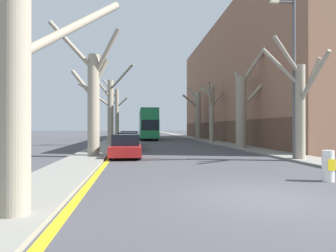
{
  "coord_description": "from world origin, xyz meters",
  "views": [
    {
      "loc": [
        -3.29,
        -7.32,
        1.81
      ],
      "look_at": [
        0.97,
        30.83,
        1.96
      ],
      "focal_mm": 32.0,
      "sensor_mm": 36.0,
      "label": 1
    }
  ],
  "objects_px": {
    "street_tree_right_1": "(242,107)",
    "traffic_bollard": "(328,166)",
    "street_tree_right_3": "(197,113)",
    "lamp_post": "(292,72)",
    "street_tree_right_2": "(212,111)",
    "parked_car_0": "(126,147)",
    "street_tree_left_1": "(93,98)",
    "double_decker_bus": "(148,123)",
    "street_tree_left_2": "(110,109)",
    "parked_car_1": "(128,141)",
    "parked_car_2": "(129,139)",
    "street_tree_right_0": "(299,104)",
    "street_tree_left_0": "(21,57)",
    "street_tree_left_3": "(116,113)"
  },
  "relations": [
    {
      "from": "street_tree_right_1",
      "to": "traffic_bollard",
      "type": "bearing_deg",
      "value": -99.84
    },
    {
      "from": "street_tree_right_3",
      "to": "lamp_post",
      "type": "xyz_separation_m",
      "value": [
        -0.46,
        -26.81,
        1.04
      ]
    },
    {
      "from": "street_tree_right_1",
      "to": "lamp_post",
      "type": "relative_size",
      "value": 0.98
    },
    {
      "from": "lamp_post",
      "to": "street_tree_right_3",
      "type": "bearing_deg",
      "value": 89.02
    },
    {
      "from": "street_tree_right_2",
      "to": "parked_car_0",
      "type": "bearing_deg",
      "value": -120.76
    },
    {
      "from": "street_tree_left_1",
      "to": "double_decker_bus",
      "type": "distance_m",
      "value": 26.07
    },
    {
      "from": "street_tree_left_2",
      "to": "double_decker_bus",
      "type": "height_order",
      "value": "street_tree_left_2"
    },
    {
      "from": "street_tree_right_1",
      "to": "lamp_post",
      "type": "height_order",
      "value": "lamp_post"
    },
    {
      "from": "parked_car_0",
      "to": "parked_car_1",
      "type": "relative_size",
      "value": 0.92
    },
    {
      "from": "street_tree_left_2",
      "to": "parked_car_2",
      "type": "height_order",
      "value": "street_tree_left_2"
    },
    {
      "from": "street_tree_left_2",
      "to": "traffic_bollard",
      "type": "relative_size",
      "value": 7.55
    },
    {
      "from": "parked_car_1",
      "to": "street_tree_right_0",
      "type": "bearing_deg",
      "value": -45.03
    },
    {
      "from": "parked_car_2",
      "to": "street_tree_left_2",
      "type": "bearing_deg",
      "value": -172.08
    },
    {
      "from": "street_tree_right_0",
      "to": "street_tree_right_3",
      "type": "distance_m",
      "value": 26.99
    },
    {
      "from": "street_tree_right_2",
      "to": "traffic_bollard",
      "type": "relative_size",
      "value": 6.78
    },
    {
      "from": "street_tree_left_1",
      "to": "street_tree_right_2",
      "type": "xyz_separation_m",
      "value": [
        11.36,
        15.28,
        0.13
      ]
    },
    {
      "from": "lamp_post",
      "to": "traffic_bollard",
      "type": "xyz_separation_m",
      "value": [
        -2.02,
        -5.91,
        -4.29
      ]
    },
    {
      "from": "parked_car_0",
      "to": "traffic_bollard",
      "type": "height_order",
      "value": "parked_car_0"
    },
    {
      "from": "double_decker_bus",
      "to": "traffic_bollard",
      "type": "height_order",
      "value": "double_decker_bus"
    },
    {
      "from": "street_tree_left_1",
      "to": "parked_car_1",
      "type": "height_order",
      "value": "street_tree_left_1"
    },
    {
      "from": "street_tree_right_2",
      "to": "street_tree_right_0",
      "type": "bearing_deg",
      "value": -90.27
    },
    {
      "from": "street_tree_left_0",
      "to": "double_decker_bus",
      "type": "bearing_deg",
      "value": 83.68
    },
    {
      "from": "street_tree_right_1",
      "to": "street_tree_right_3",
      "type": "bearing_deg",
      "value": 90.37
    },
    {
      "from": "street_tree_left_3",
      "to": "street_tree_right_1",
      "type": "bearing_deg",
      "value": -56.64
    },
    {
      "from": "street_tree_left_0",
      "to": "street_tree_right_1",
      "type": "xyz_separation_m",
      "value": [
        11.26,
        18.09,
        0.32
      ]
    },
    {
      "from": "double_decker_bus",
      "to": "street_tree_left_2",
      "type": "bearing_deg",
      "value": -107.11
    },
    {
      "from": "street_tree_right_2",
      "to": "double_decker_bus",
      "type": "bearing_deg",
      "value": 123.52
    },
    {
      "from": "street_tree_right_1",
      "to": "parked_car_1",
      "type": "bearing_deg",
      "value": 179.55
    },
    {
      "from": "street_tree_left_1",
      "to": "double_decker_bus",
      "type": "xyz_separation_m",
      "value": [
        4.48,
        25.66,
        -1.11
      ]
    },
    {
      "from": "parked_car_1",
      "to": "traffic_bollard",
      "type": "bearing_deg",
      "value": -65.17
    },
    {
      "from": "double_decker_bus",
      "to": "street_tree_right_0",
      "type": "bearing_deg",
      "value": -76.84
    },
    {
      "from": "street_tree_left_1",
      "to": "parked_car_0",
      "type": "distance_m",
      "value": 3.57
    },
    {
      "from": "traffic_bollard",
      "to": "street_tree_right_0",
      "type": "bearing_deg",
      "value": 68.03
    },
    {
      "from": "street_tree_right_3",
      "to": "street_tree_right_1",
      "type": "bearing_deg",
      "value": -89.63
    },
    {
      "from": "street_tree_left_1",
      "to": "parked_car_2",
      "type": "height_order",
      "value": "street_tree_left_1"
    },
    {
      "from": "street_tree_right_0",
      "to": "parked_car_1",
      "type": "bearing_deg",
      "value": 134.97
    },
    {
      "from": "street_tree_right_0",
      "to": "street_tree_right_2",
      "type": "height_order",
      "value": "street_tree_right_2"
    },
    {
      "from": "street_tree_left_2",
      "to": "double_decker_bus",
      "type": "xyz_separation_m",
      "value": [
        4.38,
        14.24,
        -1.13
      ]
    },
    {
      "from": "parked_car_1",
      "to": "parked_car_2",
      "type": "bearing_deg",
      "value": 90.0
    },
    {
      "from": "street_tree_left_3",
      "to": "street_tree_right_1",
      "type": "relative_size",
      "value": 0.99
    },
    {
      "from": "street_tree_right_2",
      "to": "traffic_bollard",
      "type": "xyz_separation_m",
      "value": [
        -2.41,
        -24.4,
        -3.19
      ]
    },
    {
      "from": "street_tree_right_3",
      "to": "double_decker_bus",
      "type": "height_order",
      "value": "street_tree_right_3"
    },
    {
      "from": "street_tree_left_2",
      "to": "double_decker_bus",
      "type": "bearing_deg",
      "value": 72.89
    },
    {
      "from": "street_tree_right_2",
      "to": "traffic_bollard",
      "type": "bearing_deg",
      "value": -95.63
    },
    {
      "from": "parked_car_1",
      "to": "lamp_post",
      "type": "xyz_separation_m",
      "value": [
        8.97,
        -9.12,
        4.15
      ]
    },
    {
      "from": "street_tree_right_0",
      "to": "street_tree_right_1",
      "type": "relative_size",
      "value": 0.76
    },
    {
      "from": "street_tree_right_1",
      "to": "parked_car_1",
      "type": "height_order",
      "value": "street_tree_right_1"
    },
    {
      "from": "street_tree_left_2",
      "to": "street_tree_left_1",
      "type": "bearing_deg",
      "value": -90.5
    },
    {
      "from": "street_tree_left_0",
      "to": "street_tree_left_1",
      "type": "distance_m",
      "value": 12.27
    },
    {
      "from": "street_tree_left_3",
      "to": "street_tree_right_1",
      "type": "distance_m",
      "value": 20.95
    }
  ]
}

